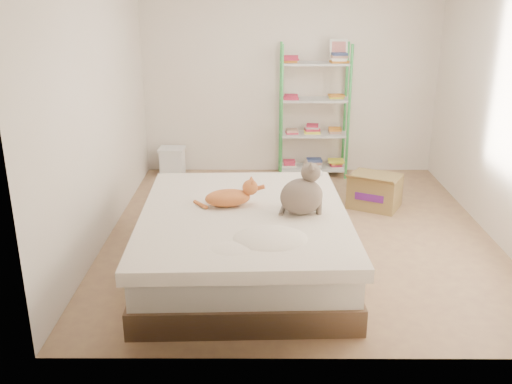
{
  "coord_description": "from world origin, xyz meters",
  "views": [
    {
      "loc": [
        -0.42,
        -5.3,
        2.33
      ],
      "look_at": [
        -0.43,
        -0.53,
        0.62
      ],
      "focal_mm": 40.0,
      "sensor_mm": 36.0,
      "label": 1
    }
  ],
  "objects_px": {
    "grey_cat": "(302,189)",
    "white_bin": "(172,161)",
    "bed": "(244,241)",
    "shelf_unit": "(314,116)",
    "cardboard_box": "(375,191)",
    "orange_cat": "(228,196)"
  },
  "relations": [
    {
      "from": "bed",
      "to": "grey_cat",
      "type": "distance_m",
      "value": 0.69
    },
    {
      "from": "cardboard_box",
      "to": "bed",
      "type": "bearing_deg",
      "value": -105.55
    },
    {
      "from": "shelf_unit",
      "to": "bed",
      "type": "bearing_deg",
      "value": -107.14
    },
    {
      "from": "white_bin",
      "to": "bed",
      "type": "bearing_deg",
      "value": -69.48
    },
    {
      "from": "orange_cat",
      "to": "white_bin",
      "type": "relative_size",
      "value": 1.25
    },
    {
      "from": "orange_cat",
      "to": "shelf_unit",
      "type": "height_order",
      "value": "shelf_unit"
    },
    {
      "from": "shelf_unit",
      "to": "white_bin",
      "type": "height_order",
      "value": "shelf_unit"
    },
    {
      "from": "bed",
      "to": "white_bin",
      "type": "distance_m",
      "value": 2.87
    },
    {
      "from": "white_bin",
      "to": "grey_cat",
      "type": "bearing_deg",
      "value": -61.5
    },
    {
      "from": "shelf_unit",
      "to": "cardboard_box",
      "type": "relative_size",
      "value": 2.52
    },
    {
      "from": "grey_cat",
      "to": "white_bin",
      "type": "height_order",
      "value": "grey_cat"
    },
    {
      "from": "grey_cat",
      "to": "shelf_unit",
      "type": "xyz_separation_m",
      "value": [
        0.36,
        2.76,
        0.02
      ]
    },
    {
      "from": "cardboard_box",
      "to": "white_bin",
      "type": "bearing_deg",
      "value": -177.88
    },
    {
      "from": "bed",
      "to": "grey_cat",
      "type": "xyz_separation_m",
      "value": [
        0.48,
        -0.05,
        0.5
      ]
    },
    {
      "from": "orange_cat",
      "to": "cardboard_box",
      "type": "bearing_deg",
      "value": 30.7
    },
    {
      "from": "grey_cat",
      "to": "orange_cat",
      "type": "bearing_deg",
      "value": 56.08
    },
    {
      "from": "bed",
      "to": "shelf_unit",
      "type": "relative_size",
      "value": 1.28
    },
    {
      "from": "bed",
      "to": "orange_cat",
      "type": "bearing_deg",
      "value": 135.33
    },
    {
      "from": "orange_cat",
      "to": "grey_cat",
      "type": "relative_size",
      "value": 1.05
    },
    {
      "from": "cardboard_box",
      "to": "grey_cat",
      "type": "bearing_deg",
      "value": -93.66
    },
    {
      "from": "orange_cat",
      "to": "cardboard_box",
      "type": "xyz_separation_m",
      "value": [
        1.57,
        1.41,
        -0.46
      ]
    },
    {
      "from": "bed",
      "to": "white_bin",
      "type": "bearing_deg",
      "value": 108.62
    }
  ]
}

